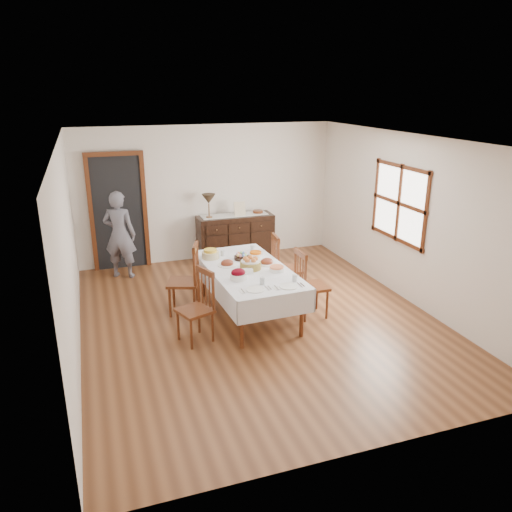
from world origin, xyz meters
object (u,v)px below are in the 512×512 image
object	(u,v)px
chair_left_near	(198,305)
sideboard	(235,237)
dining_table	(248,274)
table_lamp	(209,200)
chair_right_near	(309,283)
chair_right_far	(284,266)
chair_left_far	(187,278)
person	(119,232)

from	to	relation	value
chair_left_near	sideboard	distance (m)	3.38
chair_left_near	sideboard	bearing A→B (deg)	134.62
dining_table	table_lamp	xyz separation A→B (m)	(0.04, 2.51, 0.59)
chair_left_near	table_lamp	xyz separation A→B (m)	(0.91, 3.03, 0.74)
chair_right_near	sideboard	world-z (taller)	chair_right_near
chair_right_far	table_lamp	distance (m)	2.27
chair_left_far	chair_right_far	bearing A→B (deg)	111.94
chair_right_near	table_lamp	size ratio (longest dim) A/B	2.25
chair_left_far	chair_right_near	bearing A→B (deg)	85.61
chair_left_near	chair_left_far	distance (m)	0.91
chair_left_far	sideboard	world-z (taller)	chair_left_far
sideboard	table_lamp	xyz separation A→B (m)	(-0.52, -0.02, 0.80)
sideboard	chair_right_near	bearing A→B (deg)	-84.67
chair_left_far	table_lamp	world-z (taller)	table_lamp
chair_right_near	chair_right_far	world-z (taller)	chair_right_far
chair_left_far	chair_left_near	bearing A→B (deg)	16.55
sideboard	table_lamp	world-z (taller)	table_lamp
dining_table	person	world-z (taller)	person
dining_table	table_lamp	bearing A→B (deg)	86.34
chair_left_far	chair_right_near	xyz separation A→B (m)	(1.67, -0.71, -0.02)
sideboard	person	world-z (taller)	person
dining_table	chair_left_near	distance (m)	1.03
chair_left_near	chair_right_far	bearing A→B (deg)	101.28
chair_left_far	sideboard	xyz separation A→B (m)	(1.40, 2.14, -0.10)
chair_left_near	dining_table	bearing A→B (deg)	101.06
chair_right_far	sideboard	bearing A→B (deg)	12.10
chair_left_far	person	world-z (taller)	person
chair_right_far	dining_table	bearing A→B (deg)	128.40
chair_right_far	table_lamp	size ratio (longest dim) A/B	2.28
person	table_lamp	xyz separation A→B (m)	(1.69, 0.25, 0.41)
sideboard	person	distance (m)	2.26
chair_right_near	table_lamp	bearing A→B (deg)	15.86
chair_right_near	person	size ratio (longest dim) A/B	0.62
table_lamp	dining_table	bearing A→B (deg)	-90.94
dining_table	table_lamp	size ratio (longest dim) A/B	4.82
chair_left_near	chair_right_far	size ratio (longest dim) A/B	0.95
person	table_lamp	bearing A→B (deg)	-147.67
chair_right_far	person	size ratio (longest dim) A/B	0.63
chair_left_far	chair_right_near	distance (m)	1.81
sideboard	dining_table	bearing A→B (deg)	-102.57
dining_table	chair_left_far	size ratio (longest dim) A/B	2.05
dining_table	chair_left_near	size ratio (longest dim) A/B	2.24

